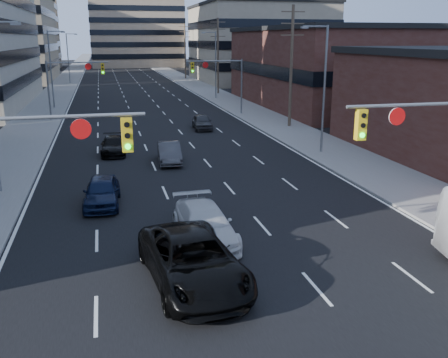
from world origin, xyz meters
TOP-DOWN VIEW (x-y plane):
  - road_surface at (0.00, 130.00)m, footprint 18.00×300.00m
  - sidewalk_left at (-11.50, 130.00)m, footprint 5.00×300.00m
  - sidewalk_right at (11.50, 130.00)m, footprint 5.00×300.00m
  - storefront_right_mid at (24.00, 50.00)m, footprint 20.00×30.00m
  - office_right_far at (25.00, 88.00)m, footprint 22.00×28.00m
  - bg_block_left at (-28.00, 140.00)m, footprint 24.00×24.00m
  - bg_block_right at (32.00, 130.00)m, footprint 22.00×22.00m
  - signal_near_left at (-7.45, 8.00)m, footprint 6.59×0.33m
  - signal_near_right at (7.45, 8.00)m, footprint 6.59×0.33m
  - signal_far_left at (-7.68, 45.00)m, footprint 6.09×0.33m
  - signal_far_right at (7.68, 45.00)m, footprint 6.09×0.33m
  - utility_pole_block at (12.20, 36.00)m, footprint 2.20×0.28m
  - utility_pole_midblock at (12.20, 66.00)m, footprint 2.20×0.28m
  - utility_pole_distant at (12.20, 96.00)m, footprint 2.20×0.28m
  - streetlight_left_mid at (-10.34, 55.00)m, footprint 2.03×0.22m
  - streetlight_left_far at (-10.34, 90.00)m, footprint 2.03×0.22m
  - streetlight_right_near at (10.34, 25.00)m, footprint 2.03×0.22m
  - streetlight_right_far at (10.34, 60.00)m, footprint 2.03×0.22m
  - black_pickup at (-2.16, 7.36)m, footprint 3.45×6.43m
  - white_van at (-1.03, 10.97)m, footprint 2.25×5.14m
  - sedan_blue at (-5.12, 16.65)m, footprint 1.99×4.36m
  - sedan_grey_center at (-0.65, 24.80)m, footprint 1.71×4.24m
  - sedan_black_far at (-4.25, 28.35)m, footprint 1.91×4.38m
  - sedan_grey_right at (3.99, 36.93)m, footprint 1.87×4.12m

SIDE VIEW (x-z plane):
  - road_surface at x=0.00m, z-range 0.00..0.02m
  - sidewalk_left at x=-11.50m, z-range 0.00..0.15m
  - sidewalk_right at x=11.50m, z-range 0.00..0.15m
  - sedan_black_far at x=-4.25m, z-range 0.00..1.25m
  - sedan_grey_center at x=-0.65m, z-range 0.00..1.37m
  - sedan_grey_right at x=3.99m, z-range 0.00..1.37m
  - sedan_blue at x=-5.12m, z-range 0.00..1.45m
  - white_van at x=-1.03m, z-range 0.00..1.47m
  - black_pickup at x=-2.16m, z-range 0.00..1.72m
  - signal_far_left at x=-7.68m, z-range 1.30..7.30m
  - signal_far_right at x=7.68m, z-range 1.30..7.30m
  - signal_near_left at x=-7.45m, z-range 1.33..7.33m
  - signal_near_right at x=7.45m, z-range 1.33..7.33m
  - storefront_right_mid at x=24.00m, z-range 0.00..9.00m
  - streetlight_left_mid at x=-10.34m, z-range 0.55..9.55m
  - streetlight_left_far at x=-10.34m, z-range 0.55..9.55m
  - streetlight_right_near at x=10.34m, z-range 0.55..9.55m
  - streetlight_right_far at x=10.34m, z-range 0.55..9.55m
  - utility_pole_block at x=12.20m, z-range 0.28..11.28m
  - utility_pole_midblock at x=12.20m, z-range 0.28..11.28m
  - utility_pole_distant at x=12.20m, z-range 0.28..11.28m
  - bg_block_right at x=32.00m, z-range 0.00..12.00m
  - office_right_far at x=25.00m, z-range 0.00..14.00m
  - bg_block_left at x=-28.00m, z-range 0.00..20.00m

